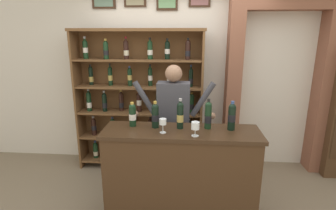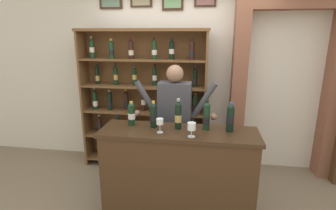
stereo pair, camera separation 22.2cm
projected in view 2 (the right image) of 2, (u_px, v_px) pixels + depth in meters
name	position (u px, v px, depth m)	size (l,w,h in m)	color
back_wall	(183.00, 48.00, 3.98)	(12.00, 0.19, 3.57)	silver
wine_shelf	(144.00, 97.00, 3.92)	(1.87, 0.35, 2.07)	brown
archway_doorway	(284.00, 75.00, 3.73)	(1.47, 0.45, 2.57)	brown
tasting_counter	(178.00, 175.00, 2.89)	(1.65, 0.50, 1.02)	#422B19
shopkeeper	(175.00, 116.00, 3.29)	(1.03, 0.22, 1.64)	#2D3347
tasting_bottle_riserva	(132.00, 114.00, 2.90)	(0.08, 0.08, 0.27)	black
tasting_bottle_vin_santo	(154.00, 115.00, 2.83)	(0.08, 0.08, 0.29)	black
tasting_bottle_super_tuscan	(178.00, 115.00, 2.78)	(0.07, 0.07, 0.33)	black
tasting_bottle_grappa	(206.00, 116.00, 2.76)	(0.07, 0.07, 0.32)	black
tasting_bottle_chianti	(230.00, 117.00, 2.70)	(0.08, 0.08, 0.31)	black
wine_glass_spare	(160.00, 122.00, 2.68)	(0.07, 0.07, 0.15)	silver
wine_glass_left	(192.00, 127.00, 2.58)	(0.08, 0.08, 0.15)	silver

